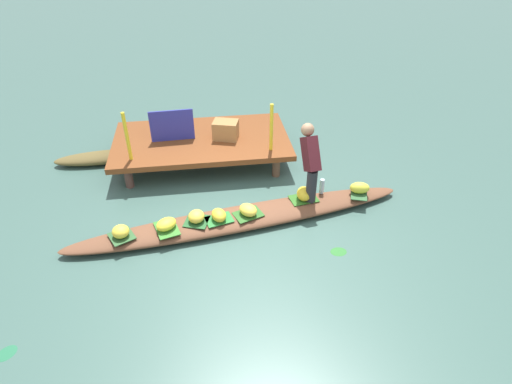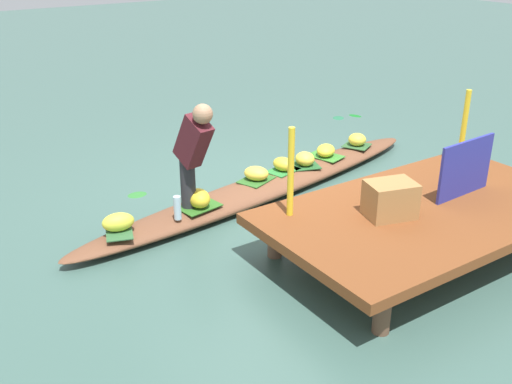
% 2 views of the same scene
% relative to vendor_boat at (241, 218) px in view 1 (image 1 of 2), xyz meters
% --- Properties ---
extents(canal_water, '(40.00, 40.00, 0.00)m').
position_rel_vendor_boat_xyz_m(canal_water, '(0.00, 0.00, -0.09)').
color(canal_water, '#3B5A51').
rests_on(canal_water, ground).
extents(dock_platform, '(3.20, 1.80, 0.47)m').
position_rel_vendor_boat_xyz_m(dock_platform, '(-0.52, 1.99, 0.32)').
color(dock_platform, brown).
rests_on(dock_platform, ground).
extents(vendor_boat, '(5.30, 1.42, 0.19)m').
position_rel_vendor_boat_xyz_m(vendor_boat, '(0.00, 0.00, 0.00)').
color(vendor_boat, brown).
rests_on(vendor_boat, ground).
extents(moored_boat, '(1.85, 0.55, 0.19)m').
position_rel_vendor_boat_xyz_m(moored_boat, '(-2.34, 2.19, 0.00)').
color(moored_boat, brown).
rests_on(moored_boat, ground).
extents(leaf_mat_0, '(0.49, 0.43, 0.01)m').
position_rel_vendor_boat_xyz_m(leaf_mat_0, '(0.10, -0.04, 0.10)').
color(leaf_mat_0, '#2D6024').
rests_on(leaf_mat_0, vendor_boat).
extents(banana_bunch_0, '(0.36, 0.37, 0.17)m').
position_rel_vendor_boat_xyz_m(banana_bunch_0, '(0.10, -0.04, 0.18)').
color(banana_bunch_0, yellow).
rests_on(banana_bunch_0, vendor_boat).
extents(leaf_mat_1, '(0.38, 0.50, 0.01)m').
position_rel_vendor_boat_xyz_m(leaf_mat_1, '(1.95, 0.28, 0.10)').
color(leaf_mat_1, '#305C34').
rests_on(leaf_mat_1, vendor_boat).
extents(banana_bunch_1, '(0.35, 0.25, 0.18)m').
position_rel_vendor_boat_xyz_m(banana_bunch_1, '(1.95, 0.28, 0.19)').
color(banana_bunch_1, yellow).
rests_on(banana_bunch_1, vendor_boat).
extents(leaf_mat_2, '(0.41, 0.50, 0.01)m').
position_rel_vendor_boat_xyz_m(leaf_mat_2, '(-1.11, -0.21, 0.10)').
color(leaf_mat_2, '#397D2C').
rests_on(leaf_mat_2, vendor_boat).
extents(banana_bunch_2, '(0.38, 0.37, 0.16)m').
position_rel_vendor_boat_xyz_m(banana_bunch_2, '(-1.11, -0.21, 0.18)').
color(banana_bunch_2, yellow).
rests_on(banana_bunch_2, vendor_boat).
extents(leaf_mat_3, '(0.45, 0.36, 0.01)m').
position_rel_vendor_boat_xyz_m(leaf_mat_3, '(-0.34, -0.11, 0.10)').
color(leaf_mat_3, '#2A7733').
rests_on(leaf_mat_3, vendor_boat).
extents(banana_bunch_3, '(0.27, 0.32, 0.17)m').
position_rel_vendor_boat_xyz_m(banana_bunch_3, '(-0.34, -0.11, 0.18)').
color(banana_bunch_3, yellow).
rests_on(banana_bunch_3, vendor_boat).
extents(leaf_mat_4, '(0.47, 0.36, 0.01)m').
position_rel_vendor_boat_xyz_m(leaf_mat_4, '(1.02, 0.23, 0.10)').
color(leaf_mat_4, '#2D6420').
rests_on(leaf_mat_4, vendor_boat).
extents(banana_bunch_4, '(0.27, 0.34, 0.20)m').
position_rel_vendor_boat_xyz_m(banana_bunch_4, '(1.02, 0.23, 0.20)').
color(banana_bunch_4, gold).
rests_on(banana_bunch_4, vendor_boat).
extents(leaf_mat_5, '(0.43, 0.44, 0.01)m').
position_rel_vendor_boat_xyz_m(leaf_mat_5, '(-1.73, -0.30, 0.10)').
color(leaf_mat_5, '#2F5B2F').
rests_on(leaf_mat_5, vendor_boat).
extents(banana_bunch_5, '(0.30, 0.31, 0.17)m').
position_rel_vendor_boat_xyz_m(banana_bunch_5, '(-1.73, -0.30, 0.18)').
color(banana_bunch_5, yellow).
rests_on(banana_bunch_5, vendor_boat).
extents(leaf_mat_6, '(0.42, 0.42, 0.01)m').
position_rel_vendor_boat_xyz_m(leaf_mat_6, '(-0.67, -0.10, 0.10)').
color(leaf_mat_6, '#24572A').
rests_on(leaf_mat_6, vendor_boat).
extents(banana_bunch_6, '(0.28, 0.30, 0.17)m').
position_rel_vendor_boat_xyz_m(banana_bunch_6, '(-0.67, -0.10, 0.19)').
color(banana_bunch_6, yellow).
rests_on(banana_bunch_6, vendor_boat).
extents(vendor_person, '(0.25, 0.53, 1.19)m').
position_rel_vendor_boat_xyz_m(vendor_person, '(1.09, 0.29, 0.78)').
color(vendor_person, '#28282D').
rests_on(vendor_person, vendor_boat).
extents(water_bottle, '(0.08, 0.08, 0.25)m').
position_rel_vendor_boat_xyz_m(water_bottle, '(1.34, 0.36, 0.22)').
color(water_bottle, silver).
rests_on(water_bottle, vendor_boat).
extents(market_banner, '(0.78, 0.07, 0.58)m').
position_rel_vendor_boat_xyz_m(market_banner, '(-1.02, 1.99, 0.67)').
color(market_banner, '#2B2F92').
rests_on(market_banner, dock_platform).
extents(railing_post_west, '(0.06, 0.06, 0.85)m').
position_rel_vendor_boat_xyz_m(railing_post_west, '(-1.72, 1.39, 0.80)').
color(railing_post_west, yellow).
rests_on(railing_post_west, dock_platform).
extents(railing_post_east, '(0.06, 0.06, 0.85)m').
position_rel_vendor_boat_xyz_m(railing_post_east, '(0.68, 1.39, 0.80)').
color(railing_post_east, yellow).
rests_on(railing_post_east, dock_platform).
extents(produce_crate, '(0.51, 0.43, 0.34)m').
position_rel_vendor_boat_xyz_m(produce_crate, '(-0.06, 1.92, 0.55)').
color(produce_crate, '#A2713F').
rests_on(produce_crate, dock_platform).
extents(drifting_plant_1, '(0.29, 0.29, 0.01)m').
position_rel_vendor_boat_xyz_m(drifting_plant_1, '(-2.81, -1.91, -0.09)').
color(drifting_plant_1, '#236643').
rests_on(drifting_plant_1, ground).
extents(drifting_plant_2, '(0.24, 0.19, 0.01)m').
position_rel_vendor_boat_xyz_m(drifting_plant_2, '(1.29, -0.83, -0.09)').
color(drifting_plant_2, '#2C702D').
rests_on(drifting_plant_2, ground).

